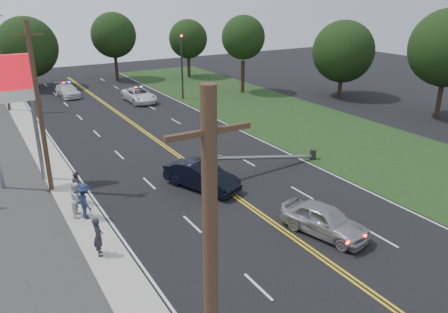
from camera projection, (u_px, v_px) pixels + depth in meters
ground at (297, 240)px, 21.31m from camera, size 120.00×120.00×0.00m
sidewalk at (73, 200)px, 25.30m from camera, size 1.80×70.00×0.12m
grass_verge at (346, 139)px, 35.79m from camera, size 12.00×80.00×0.01m
centerline_yellow at (201, 172)px, 29.34m from camera, size 0.36×80.00×0.00m
pylon_sign at (8, 90)px, 25.41m from camera, size 3.20×0.35×8.00m
traffic_signal at (182, 61)px, 47.88m from camera, size 0.28×0.41×7.05m
fallen_streetlight at (269, 157)px, 29.41m from camera, size 9.36×0.44×1.91m
utility_pole_mid at (40, 110)px, 24.74m from camera, size 1.60×0.28×10.00m
utility_pole_far at (1, 60)px, 42.42m from camera, size 1.60×0.28×10.00m
tree_6 at (27, 47)px, 53.14m from camera, size 7.37×7.37×8.67m
tree_7 at (114, 35)px, 58.02m from camera, size 5.95×5.95×8.89m
tree_8 at (188, 39)px, 60.17m from camera, size 5.28×5.28×7.87m
tree_9 at (243, 38)px, 50.30m from camera, size 5.02×5.02×8.91m
tree_12 at (448, 48)px, 39.55m from camera, size 7.04×7.04×10.09m
tree_13 at (343, 52)px, 48.62m from camera, size 6.84×6.84×8.51m
crashed_sedan at (201, 176)px, 26.67m from camera, size 3.46×5.24×1.63m
waiting_sedan at (324, 220)px, 21.59m from camera, size 2.98×4.88×1.55m
emergency_a at (139, 95)px, 47.67m from camera, size 2.65×5.42×1.48m
emergency_b at (67, 90)px, 50.12m from camera, size 2.19×4.94×1.41m
bystander_a at (98, 236)px, 19.60m from camera, size 0.54×0.74×1.89m
bystander_b at (78, 199)px, 23.10m from camera, size 1.06×1.15×1.90m
bystander_c at (85, 201)px, 22.82m from camera, size 0.84×1.32×1.95m
bystander_d at (77, 187)px, 24.46m from camera, size 0.60×1.17×1.91m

